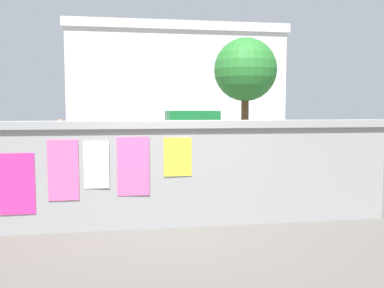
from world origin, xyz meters
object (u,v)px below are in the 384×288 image
motorcycle (283,171)px  bicycle_far (253,161)px  bicycle_near (6,188)px  auto_rickshaw_truck (151,149)px  person_bystander (60,142)px  person_walking (265,155)px  tree_roadside (245,70)px

motorcycle → bicycle_far: (0.10, 2.61, -0.10)m
bicycle_far → motorcycle: bearing=-92.2°
bicycle_near → bicycle_far: bearing=28.4°
auto_rickshaw_truck → person_bystander: size_ratio=2.24×
person_bystander → person_walking: bearing=-42.6°
bicycle_far → person_bystander: bearing=177.0°
bicycle_near → tree_roadside: (7.30, 8.65, 3.14)m
person_bystander → tree_roadside: 8.88m
motorcycle → bicycle_far: bearing=87.8°
person_walking → bicycle_near: bearing=173.0°
bicycle_near → person_bystander: person_bystander is taller
person_bystander → tree_roadside: tree_roadside is taller
person_walking → tree_roadside: tree_roadside is taller
tree_roadside → bicycle_far: bearing=-103.6°
person_walking → bicycle_far: bearing=75.6°
person_walking → person_bystander: (-4.50, 4.14, 0.00)m
motorcycle → bicycle_near: bicycle_near is taller
person_walking → tree_roadside: 9.87m
auto_rickshaw_truck → tree_roadside: tree_roadside is taller
person_walking → person_bystander: same height
bicycle_far → person_bystander: (-5.48, 0.29, 0.62)m
person_bystander → auto_rickshaw_truck: bearing=-35.0°
auto_rickshaw_truck → person_walking: 3.21m
motorcycle → person_walking: person_walking is taller
motorcycle → tree_roadside: tree_roadside is taller
bicycle_near → tree_roadside: size_ratio=0.35×
motorcycle → bicycle_near: (-5.88, -0.63, -0.10)m
motorcycle → person_walking: bearing=-125.6°
motorcycle → person_walking: 1.61m
auto_rickshaw_truck → person_bystander: bearing=145.0°
bicycle_near → person_bystander: bearing=81.9°
auto_rickshaw_truck → motorcycle: auto_rickshaw_truck is taller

